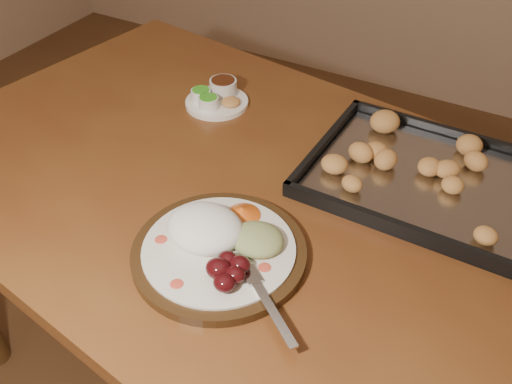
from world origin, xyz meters
The scene contains 4 objects.
dining_table centered at (0.22, 0.16, 0.65)m, with size 1.62×1.13×0.75m.
dinner_plate centered at (0.25, -0.02, 0.77)m, with size 0.36×0.30×0.07m.
condiment_saucer centered at (-0.02, 0.40, 0.77)m, with size 0.15×0.15×0.05m.
baking_tray centered at (0.52, 0.34, 0.77)m, with size 0.49×0.36×0.05m.
Camera 1 is at (0.64, -0.59, 1.47)m, focal length 40.00 mm.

